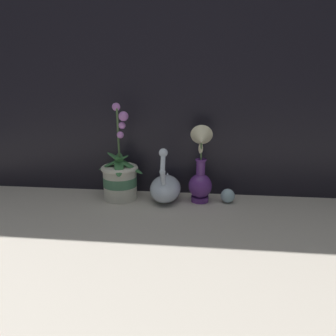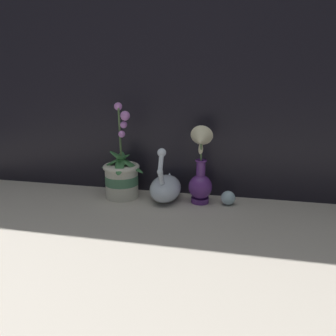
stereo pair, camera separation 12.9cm
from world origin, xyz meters
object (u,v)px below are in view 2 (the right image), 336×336
(blue_vase, at_px, (200,173))
(glass_sphere, at_px, (228,198))
(swan_figurine, at_px, (166,187))
(orchid_potted_plant, at_px, (122,176))

(blue_vase, height_order, glass_sphere, blue_vase)
(swan_figurine, distance_m, glass_sphere, 0.25)
(blue_vase, bearing_deg, glass_sphere, 2.69)
(orchid_potted_plant, xyz_separation_m, swan_figurine, (0.19, -0.00, -0.03))
(orchid_potted_plant, bearing_deg, glass_sphere, 0.36)
(swan_figurine, bearing_deg, orchid_potted_plant, 179.13)
(swan_figurine, height_order, glass_sphere, swan_figurine)
(swan_figurine, bearing_deg, blue_vase, 0.14)
(orchid_potted_plant, distance_m, blue_vase, 0.33)
(orchid_potted_plant, relative_size, swan_figurine, 1.69)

